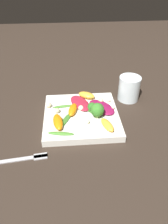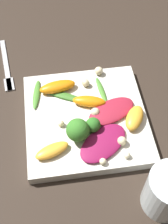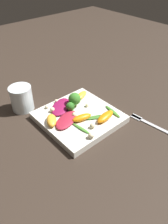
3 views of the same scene
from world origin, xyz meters
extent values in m
plane|color=#2D231C|center=(0.00, 0.00, 0.00)|extent=(2.40, 2.40, 0.00)
cube|color=silver|center=(0.00, 0.00, 0.01)|extent=(0.24, 0.24, 0.02)
cylinder|color=silver|center=(-0.18, -0.11, 0.04)|extent=(0.08, 0.08, 0.09)
cube|color=#B2B2B7|center=(0.19, 0.16, 0.00)|extent=(0.17, 0.03, 0.01)
cube|color=#B2B2B7|center=(0.12, 0.16, 0.00)|extent=(0.04, 0.02, 0.01)
ellipsoid|color=maroon|center=(0.00, -0.05, 0.03)|extent=(0.09, 0.11, 0.01)
ellipsoid|color=maroon|center=(-0.07, -0.02, 0.03)|extent=(0.11, 0.12, 0.01)
ellipsoid|color=orange|center=(0.03, -0.01, 0.03)|extent=(0.04, 0.07, 0.02)
ellipsoid|color=#FCAD33|center=(-0.03, -0.09, 0.03)|extent=(0.07, 0.06, 0.02)
ellipsoid|color=orange|center=(0.07, 0.05, 0.03)|extent=(0.04, 0.08, 0.02)
ellipsoid|color=#FCAD33|center=(-0.07, 0.07, 0.03)|extent=(0.05, 0.07, 0.02)
cylinder|color=#7A9E51|center=(-0.05, 0.02, 0.03)|extent=(0.01, 0.01, 0.02)
sphere|color=#387A28|center=(-0.05, 0.02, 0.05)|extent=(0.04, 0.04, 0.04)
cylinder|color=#7A9E51|center=(-0.04, -0.01, 0.03)|extent=(0.01, 0.01, 0.01)
sphere|color=#2D6B23|center=(-0.04, -0.01, 0.04)|extent=(0.03, 0.03, 0.03)
ellipsoid|color=#47842D|center=(0.07, 0.10, 0.03)|extent=(0.08, 0.03, 0.01)
ellipsoid|color=#3D7528|center=(0.05, 0.04, 0.03)|extent=(0.06, 0.09, 0.01)
ellipsoid|color=#3D7528|center=(-0.02, -0.03, 0.03)|extent=(0.04, 0.07, 0.01)
ellipsoid|color=#47842D|center=(0.06, -0.04, 0.03)|extent=(0.07, 0.02, 0.01)
sphere|color=beige|center=(-0.11, -0.02, 0.03)|extent=(0.01, 0.01, 0.01)
sphere|color=beige|center=(0.08, -0.01, 0.03)|extent=(0.02, 0.02, 0.02)
sphere|color=beige|center=(-0.02, 0.05, 0.03)|extent=(0.01, 0.01, 0.01)
sphere|color=beige|center=(-0.07, -0.06, 0.03)|extent=(0.02, 0.02, 0.02)
sphere|color=beige|center=(0.11, -0.04, 0.03)|extent=(0.02, 0.02, 0.02)
sphere|color=beige|center=(0.00, -0.02, 0.03)|extent=(0.02, 0.02, 0.02)
sphere|color=beige|center=(-0.10, -0.06, 0.03)|extent=(0.01, 0.01, 0.01)
camera|label=1|loc=(0.04, 0.57, 0.46)|focal=35.00mm
camera|label=2|loc=(-0.35, 0.05, 0.54)|focal=50.00mm
camera|label=3|loc=(0.44, -0.37, 0.48)|focal=35.00mm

